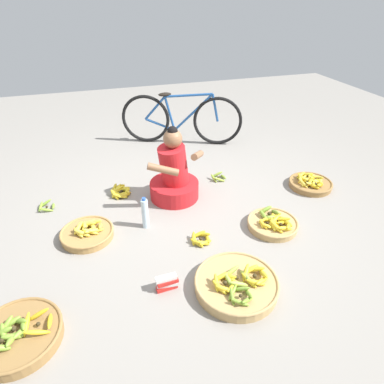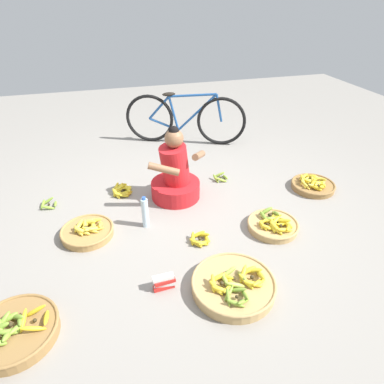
% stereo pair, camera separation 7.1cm
% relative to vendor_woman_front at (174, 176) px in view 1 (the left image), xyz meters
% --- Properties ---
extents(ground_plane, '(10.00, 10.00, 0.00)m').
position_rel_vendor_woman_front_xyz_m(ground_plane, '(0.04, -0.30, -0.26)').
color(ground_plane, gray).
extents(vendor_woman_front, '(0.68, 0.54, 0.80)m').
position_rel_vendor_woman_front_xyz_m(vendor_woman_front, '(0.00, 0.00, 0.00)').
color(vendor_woman_front, red).
rests_on(vendor_woman_front, ground).
extents(bicycle_leaning, '(1.59, 0.69, 0.73)m').
position_rel_vendor_woman_front_xyz_m(bicycle_leaning, '(0.46, 1.39, 0.10)').
color(bicycle_leaning, black).
rests_on(bicycle_leaning, ground).
extents(banana_basket_near_vendor, '(0.48, 0.48, 0.15)m').
position_rel_vendor_woman_front_xyz_m(banana_basket_near_vendor, '(0.75, -0.79, -0.21)').
color(banana_basket_near_vendor, tan).
rests_on(banana_basket_near_vendor, ground).
extents(banana_basket_back_left, '(0.64, 0.64, 0.16)m').
position_rel_vendor_woman_front_xyz_m(banana_basket_back_left, '(0.12, -1.39, -0.20)').
color(banana_basket_back_left, tan).
rests_on(banana_basket_back_left, ground).
extents(banana_basket_near_bicycle, '(0.56, 0.56, 0.16)m').
position_rel_vendor_woman_front_xyz_m(banana_basket_near_bicycle, '(-1.40, -1.37, -0.20)').
color(banana_basket_near_bicycle, olive).
rests_on(banana_basket_near_bicycle, ground).
extents(banana_basket_front_left, '(0.48, 0.48, 0.14)m').
position_rel_vendor_woman_front_xyz_m(banana_basket_front_left, '(1.53, -0.25, -0.21)').
color(banana_basket_front_left, olive).
rests_on(banana_basket_front_left, ground).
extents(banana_basket_back_right, '(0.48, 0.48, 0.15)m').
position_rel_vendor_woman_front_xyz_m(banana_basket_back_right, '(-0.93, -0.43, -0.21)').
color(banana_basket_back_right, '#A87F47').
rests_on(banana_basket_back_right, ground).
extents(loose_bananas_back_center, '(0.17, 0.18, 0.08)m').
position_rel_vendor_woman_front_xyz_m(loose_bananas_back_center, '(0.59, 0.22, -0.23)').
color(loose_bananas_back_center, '#8CAD38').
rests_on(loose_bananas_back_center, ground).
extents(loose_bananas_front_center, '(0.22, 0.22, 0.09)m').
position_rel_vendor_woman_front_xyz_m(loose_bananas_front_center, '(0.04, -0.79, -0.23)').
color(loose_bananas_front_center, gold).
rests_on(loose_bananas_front_center, ground).
extents(loose_bananas_mid_right, '(0.24, 0.31, 0.09)m').
position_rel_vendor_woman_front_xyz_m(loose_bananas_mid_right, '(-0.55, 0.24, -0.23)').
color(loose_bananas_mid_right, gold).
rests_on(loose_bananas_mid_right, ground).
extents(loose_bananas_front_right, '(0.17, 0.17, 0.08)m').
position_rel_vendor_woman_front_xyz_m(loose_bananas_front_right, '(-1.32, 0.17, -0.23)').
color(loose_bananas_front_right, olive).
rests_on(loose_bananas_front_right, ground).
extents(water_bottle, '(0.06, 0.06, 0.32)m').
position_rel_vendor_woman_front_xyz_m(water_bottle, '(-0.39, -0.43, -0.10)').
color(water_bottle, silver).
rests_on(water_bottle, ground).
extents(packet_carton_stack, '(0.17, 0.07, 0.12)m').
position_rel_vendor_woman_front_xyz_m(packet_carton_stack, '(-0.38, -1.23, -0.20)').
color(packet_carton_stack, red).
rests_on(packet_carton_stack, ground).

